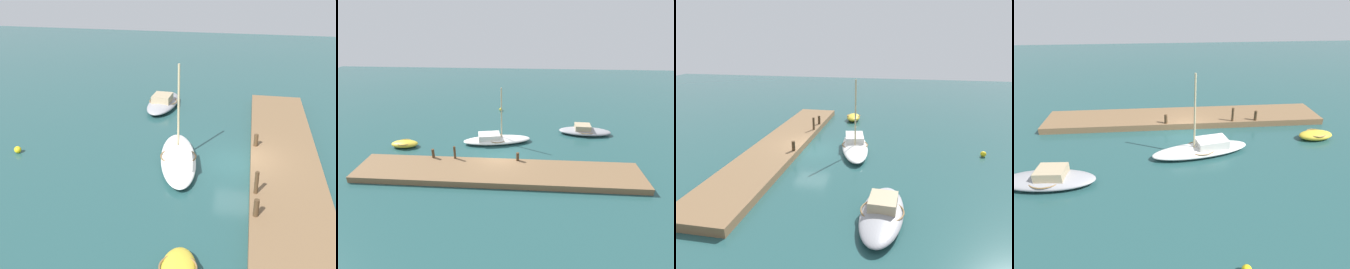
% 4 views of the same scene
% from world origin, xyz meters
% --- Properties ---
extents(ground_plane, '(84.00, 84.00, 0.00)m').
position_xyz_m(ground_plane, '(0.00, 0.00, 0.00)').
color(ground_plane, '#234C4C').
extents(dock_platform, '(22.25, 3.63, 0.48)m').
position_xyz_m(dock_platform, '(0.00, -2.40, 0.24)').
color(dock_platform, brown).
rests_on(dock_platform, ground_plane).
extents(sailboat_white, '(6.77, 3.12, 5.48)m').
position_xyz_m(sailboat_white, '(-0.71, 3.29, 0.40)').
color(sailboat_white, white).
rests_on(sailboat_white, ground_plane).
extents(dinghy_yellow, '(2.57, 1.48, 0.62)m').
position_xyz_m(dinghy_yellow, '(-9.26, 1.84, 0.32)').
color(dinghy_yellow, gold).
rests_on(dinghy_yellow, ground_plane).
extents(motorboat_grey, '(5.41, 2.33, 1.05)m').
position_xyz_m(motorboat_grey, '(8.35, 6.00, 0.38)').
color(motorboat_grey, '#939399').
rests_on(motorboat_grey, ground_plane).
extents(mooring_post_west, '(0.23, 0.23, 0.78)m').
position_xyz_m(mooring_post_west, '(-5.56, -0.84, 0.88)').
color(mooring_post_west, '#47331E').
rests_on(mooring_post_west, dock_platform).
extents(mooring_post_mid_west, '(0.19, 0.19, 1.10)m').
position_xyz_m(mooring_post_mid_west, '(-3.72, -0.84, 1.03)').
color(mooring_post_mid_west, '#47331E').
rests_on(mooring_post_mid_west, dock_platform).
extents(mooring_post_mid_east, '(0.24, 0.24, 0.71)m').
position_xyz_m(mooring_post_mid_east, '(1.54, -0.84, 0.84)').
color(mooring_post_mid_east, '#47331E').
rests_on(mooring_post_mid_east, dock_platform).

